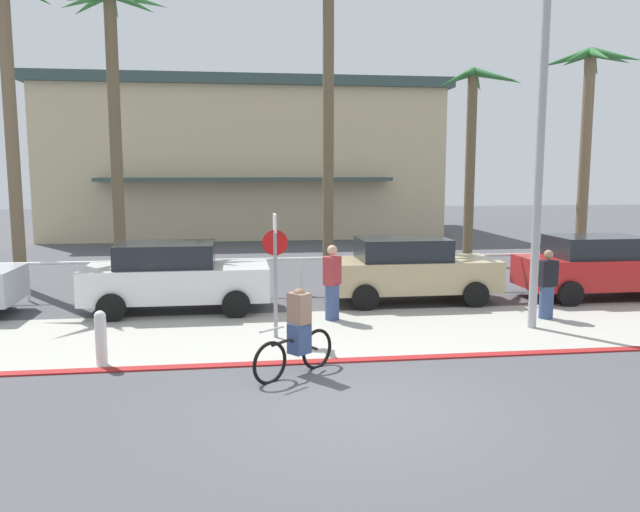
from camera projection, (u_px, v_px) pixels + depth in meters
name	position (u px, v px, depth m)	size (l,w,h in m)	color
ground_plane	(296.00, 284.00, 19.03)	(80.00, 80.00, 0.00)	#4C4C51
sidewalk_strip	(322.00, 333.00, 13.34)	(44.00, 4.00, 0.02)	#ADAAA0
curb_paint	(337.00, 361.00, 11.37)	(44.00, 0.24, 0.03)	maroon
building_backdrop	(245.00, 160.00, 35.64)	(20.42, 12.67, 7.94)	beige
rail_fence	(301.00, 264.00, 17.45)	(19.32, 0.08, 1.04)	white
stop_sign_bike_lane	(275.00, 258.00, 12.72)	(0.52, 0.56, 2.56)	gray
bollard_2	(101.00, 338.00, 11.04)	(0.20, 0.20, 1.00)	white
streetlight_curb	(546.00, 129.00, 12.96)	(0.24, 2.54, 7.50)	#9EA0A5
palm_tree_1	(7.00, 69.00, 17.50)	(2.97, 3.19, 8.79)	#756047
palm_tree_2	(113.00, 67.00, 18.69)	(3.14, 2.84, 8.74)	brown
palm_tree_3	(328.00, 47.00, 20.04)	(3.39, 2.71, 10.10)	brown
palm_tree_4	(474.00, 121.00, 22.73)	(3.18, 3.50, 7.09)	brown
palm_tree_5	(588.00, 107.00, 20.60)	(2.96, 3.29, 7.38)	#756047
car_white_1	(175.00, 276.00, 15.29)	(4.40, 2.02, 1.69)	white
car_tan_2	(409.00, 269.00, 16.42)	(4.40, 2.02, 1.69)	tan
car_red_3	(601.00, 266.00, 16.89)	(4.40, 2.02, 1.69)	red
cyclist_black_0	(297.00, 334.00, 10.60)	(1.46, 1.19, 1.50)	black
pedestrian_0	(332.00, 286.00, 14.37)	(0.46, 0.47, 1.75)	#384C7A
pedestrian_1	(547.00, 287.00, 14.53)	(0.43, 0.36, 1.62)	#384C7A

